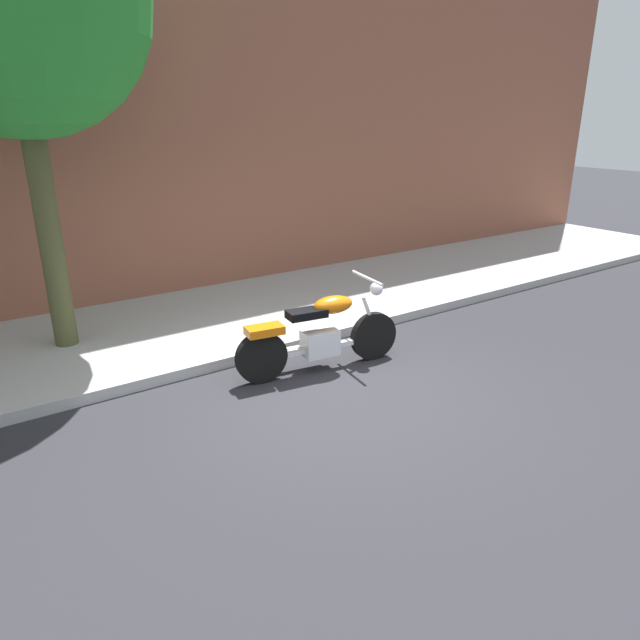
# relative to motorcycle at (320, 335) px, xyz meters

# --- Properties ---
(ground_plane) EXTENTS (60.00, 60.00, 0.00)m
(ground_plane) POSITION_rel_motorcycle_xyz_m (-0.26, -0.58, -0.47)
(ground_plane) COLOR #28282D
(sidewalk) EXTENTS (22.56, 3.12, 0.14)m
(sidewalk) POSITION_rel_motorcycle_xyz_m (-0.26, 2.25, -0.40)
(sidewalk) COLOR #A9A9A9
(sidewalk) RESTS_ON ground
(building_facade) EXTENTS (22.56, 0.50, 8.80)m
(building_facade) POSITION_rel_motorcycle_xyz_m (-0.26, 4.06, 3.93)
(building_facade) COLOR brown
(building_facade) RESTS_ON ground
(motorcycle) EXTENTS (2.18, 0.74, 1.13)m
(motorcycle) POSITION_rel_motorcycle_xyz_m (0.00, 0.00, 0.00)
(motorcycle) COLOR black
(motorcycle) RESTS_ON ground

